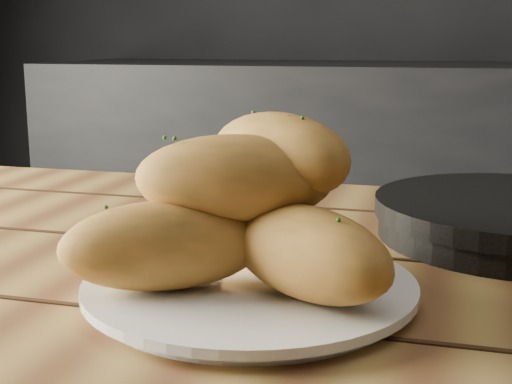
% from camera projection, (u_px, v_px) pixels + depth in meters
% --- Properties ---
extents(plate, '(0.28, 0.28, 0.02)m').
position_uv_depth(plate, '(250.00, 289.00, 0.61)').
color(plate, white).
rests_on(plate, table).
extents(bread_rolls, '(0.30, 0.26, 0.14)m').
position_uv_depth(bread_rolls, '(249.00, 210.00, 0.60)').
color(bread_rolls, '#BF7935').
rests_on(bread_rolls, plate).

